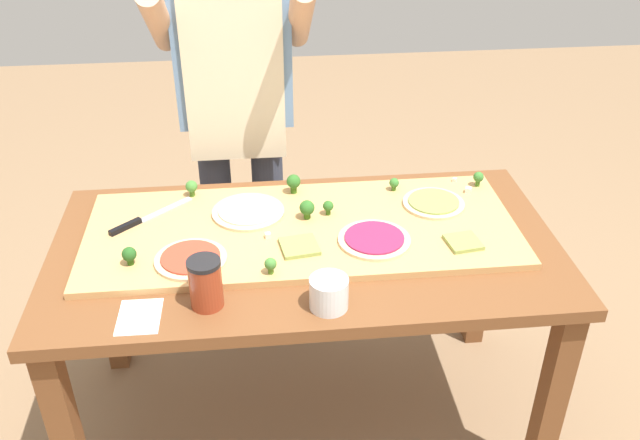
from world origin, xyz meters
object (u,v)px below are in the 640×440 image
broccoli_floret_center_left (394,183)px  recipe_note (139,317)px  pizza_slice_far_right (299,246)px  broccoli_floret_back_right (294,182)px  cheese_crumble_a (455,180)px  broccoli_floret_back_left (271,264)px  broccoli_floret_front_left (307,208)px  flour_cup (329,295)px  broccoli_floret_center_right (129,255)px  broccoli_floret_back_mid (478,178)px  pizza_whole_pesto_green (434,203)px  prep_table (306,270)px  cheese_crumble_c (468,190)px  chefs_knife (140,220)px  pizza_slice_center (463,242)px  cook_center (236,94)px  pizza_whole_tomato_red (191,259)px  sauce_jar (206,283)px  broccoli_floret_front_mid (328,207)px  pizza_whole_cheese_artichoke (248,211)px  broccoli_floret_front_right (192,187)px  cheese_crumble_b (268,235)px  pizza_whole_beet_magenta (374,239)px

broccoli_floret_center_left → recipe_note: bearing=-144.5°
pizza_slice_far_right → broccoli_floret_back_right: bearing=88.7°
cheese_crumble_a → recipe_note: (-1.01, -0.60, -0.03)m
broccoli_floret_back_left → broccoli_floret_front_left: broccoli_floret_front_left is taller
pizza_slice_far_right → flour_cup: bearing=-77.0°
pizza_slice_far_right → broccoli_floret_center_right: bearing=-176.3°
pizza_slice_far_right → broccoli_floret_back_mid: bearing=26.3°
pizza_whole_pesto_green → flour_cup: bearing=-130.9°
broccoli_floret_front_left → prep_table: bearing=-97.7°
cheese_crumble_c → chefs_knife: bearing=-176.0°
prep_table → flour_cup: (0.04, -0.31, 0.14)m
prep_table → pizza_whole_pesto_green: (0.43, 0.15, 0.13)m
pizza_slice_center → broccoli_floret_front_left: (-0.45, 0.19, 0.03)m
broccoli_floret_center_left → cook_center: bearing=145.9°
flour_cup → pizza_slice_far_right: bearing=103.0°
broccoli_floret_center_right → recipe_note: broccoli_floret_center_right is taller
pizza_whole_tomato_red → sauce_jar: sauce_jar is taller
chefs_knife → pizza_slice_center: bearing=-13.1°
broccoli_floret_front_mid → recipe_note: bearing=-142.0°
pizza_whole_tomato_red → broccoli_floret_back_left: (0.23, -0.08, 0.02)m
recipe_note → sauce_jar: bearing=10.7°
prep_table → pizza_slice_center: 0.49m
broccoli_floret_center_left → flour_cup: 0.64m
pizza_slice_center → broccoli_floret_center_right: broccoli_floret_center_right is taller
broccoli_floret_center_left → flour_cup: bearing=-116.8°
pizza_whole_tomato_red → pizza_whole_cheese_artichoke: same height
broccoli_floret_center_left → cheese_crumble_c: 0.25m
pizza_slice_center → cheese_crumble_a: cheese_crumble_a is taller
prep_table → pizza_slice_center: bearing=-10.6°
prep_table → broccoli_floret_front_mid: broccoli_floret_front_mid is taller
prep_table → recipe_note: recipe_note is taller
pizza_slice_far_right → broccoli_floret_back_mid: 0.71m
broccoli_floret_front_right → cheese_crumble_b: (0.24, -0.28, -0.03)m
broccoli_floret_back_mid → pizza_whole_beet_magenta: bearing=-143.6°
chefs_knife → broccoli_floret_front_left: 0.52m
pizza_slice_center → broccoli_floret_center_left: (-0.14, 0.34, 0.02)m
cheese_crumble_b → sauce_jar: (-0.17, -0.28, 0.04)m
chefs_knife → broccoli_floret_back_left: bearing=-38.4°
broccoli_floret_center_left → cheese_crumble_c: size_ratio=2.33×
broccoli_floret_front_right → cheese_crumble_a: broccoli_floret_front_right is taller
pizza_whole_tomato_red → broccoli_floret_front_mid: broccoli_floret_front_mid is taller
pizza_whole_pesto_green → cheese_crumble_c: bearing=26.1°
cheese_crumble_b → pizza_whole_pesto_green: bearing=14.4°
prep_table → broccoli_floret_front_mid: size_ratio=32.01×
broccoli_floret_back_mid → cheese_crumble_b: size_ratio=3.21×
pizza_whole_cheese_artichoke → cheese_crumble_c: cheese_crumble_c is taller
sauce_jar → broccoli_floret_front_right: bearing=97.0°
pizza_whole_pesto_green → broccoli_floret_center_left: bearing=135.1°
cheese_crumble_b → cook_center: 0.65m
broccoli_floret_center_right → sauce_jar: sauce_jar is taller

